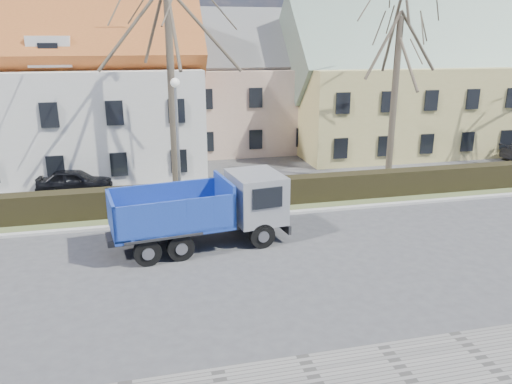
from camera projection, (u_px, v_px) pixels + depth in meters
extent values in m
plane|color=#424244|center=(250.00, 261.00, 18.49)|extent=(120.00, 120.00, 0.00)
cube|color=#B2B1AD|center=(228.00, 218.00, 22.74)|extent=(80.00, 0.30, 0.12)
cube|color=#515F35|center=(222.00, 207.00, 24.23)|extent=(80.00, 3.00, 0.10)
cube|color=black|center=(223.00, 196.00, 23.87)|extent=(60.00, 0.90, 1.30)
imported|color=black|center=(75.00, 181.00, 26.33)|extent=(4.00, 2.04, 1.31)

